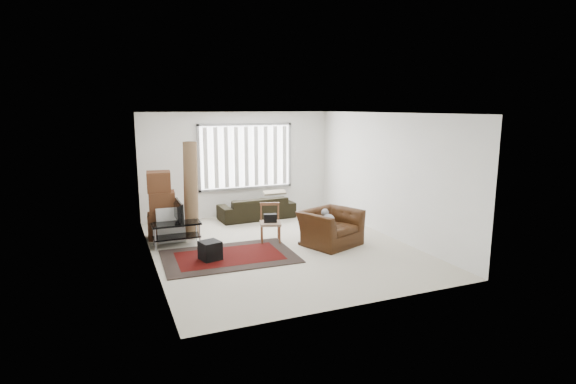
% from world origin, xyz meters
% --- Properties ---
extents(room, '(6.00, 6.02, 2.71)m').
position_xyz_m(room, '(0.03, 0.51, 1.76)').
color(room, beige).
rests_on(room, ground).
extents(persian_rug, '(2.53, 1.72, 0.02)m').
position_xyz_m(persian_rug, '(-1.13, -0.22, 0.01)').
color(persian_rug, black).
rests_on(persian_rug, ground).
extents(tv_stand, '(0.98, 0.44, 0.49)m').
position_xyz_m(tv_stand, '(-1.95, 0.87, 0.35)').
color(tv_stand, black).
rests_on(tv_stand, ground).
extents(tv, '(0.10, 0.79, 0.45)m').
position_xyz_m(tv, '(-1.95, 0.87, 0.71)').
color(tv, black).
rests_on(tv, tv_stand).
extents(subwoofer, '(0.43, 0.43, 0.35)m').
position_xyz_m(subwoofer, '(-1.51, -0.27, 0.19)').
color(subwoofer, black).
rests_on(subwoofer, persian_rug).
extents(moving_boxes, '(0.65, 0.60, 1.46)m').
position_xyz_m(moving_boxes, '(-2.15, 1.59, 0.68)').
color(moving_boxes, '#58321C').
rests_on(moving_boxes, ground).
extents(white_flatpack, '(0.58, 0.22, 0.74)m').
position_xyz_m(white_flatpack, '(-2.02, 1.17, 0.37)').
color(white_flatpack, silver).
rests_on(white_flatpack, ground).
extents(rolled_rug, '(0.49, 0.78, 2.09)m').
position_xyz_m(rolled_rug, '(-1.50, 1.55, 1.04)').
color(rolled_rug, brown).
rests_on(rolled_rug, ground).
extents(sofa, '(1.95, 0.92, 0.74)m').
position_xyz_m(sofa, '(0.30, 2.45, 0.37)').
color(sofa, black).
rests_on(sofa, ground).
extents(side_chair, '(0.54, 0.54, 0.81)m').
position_xyz_m(side_chair, '(-0.06, 0.42, 0.45)').
color(side_chair, '#876E58').
rests_on(side_chair, ground).
extents(armchair, '(1.39, 1.31, 0.83)m').
position_xyz_m(armchair, '(1.01, -0.25, 0.42)').
color(armchair, '#331A0A').
rests_on(armchair, ground).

